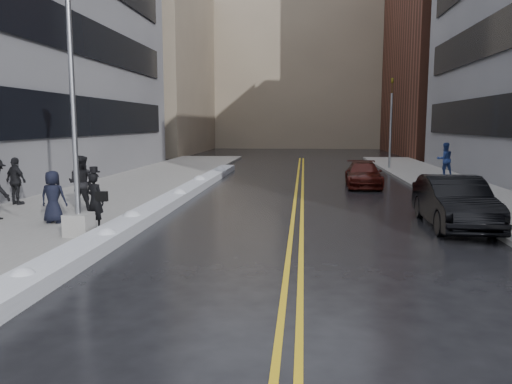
% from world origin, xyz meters
% --- Properties ---
extents(ground, '(160.00, 160.00, 0.00)m').
position_xyz_m(ground, '(0.00, 0.00, 0.00)').
color(ground, black).
rests_on(ground, ground).
extents(sidewalk_west, '(5.50, 50.00, 0.15)m').
position_xyz_m(sidewalk_west, '(-5.75, 10.00, 0.07)').
color(sidewalk_west, gray).
rests_on(sidewalk_west, ground).
extents(sidewalk_east, '(4.00, 50.00, 0.15)m').
position_xyz_m(sidewalk_east, '(10.00, 10.00, 0.07)').
color(sidewalk_east, gray).
rests_on(sidewalk_east, ground).
extents(lane_line_left, '(0.12, 50.00, 0.01)m').
position_xyz_m(lane_line_left, '(2.35, 10.00, 0.00)').
color(lane_line_left, gold).
rests_on(lane_line_left, ground).
extents(lane_line_right, '(0.12, 50.00, 0.01)m').
position_xyz_m(lane_line_right, '(2.65, 10.00, 0.00)').
color(lane_line_right, gold).
rests_on(lane_line_right, ground).
extents(snow_ridge, '(0.90, 30.00, 0.34)m').
position_xyz_m(snow_ridge, '(-2.45, 8.00, 0.17)').
color(snow_ridge, silver).
rests_on(snow_ridge, ground).
extents(building_west_far, '(14.00, 22.00, 18.00)m').
position_xyz_m(building_west_far, '(-15.50, 44.00, 9.00)').
color(building_west_far, gray).
rests_on(building_west_far, ground).
extents(building_east_far, '(14.00, 20.00, 28.00)m').
position_xyz_m(building_east_far, '(19.00, 42.00, 14.00)').
color(building_east_far, '#562D21').
rests_on(building_east_far, ground).
extents(building_far, '(36.00, 16.00, 22.00)m').
position_xyz_m(building_far, '(2.00, 60.00, 11.00)').
color(building_far, gray).
rests_on(building_far, ground).
extents(lamppost, '(0.65, 0.65, 7.62)m').
position_xyz_m(lamppost, '(-3.30, 2.00, 2.53)').
color(lamppost, gray).
rests_on(lamppost, sidewalk_west).
extents(fire_hydrant, '(0.26, 0.26, 0.73)m').
position_xyz_m(fire_hydrant, '(9.00, 10.00, 0.55)').
color(fire_hydrant, maroon).
rests_on(fire_hydrant, sidewalk_east).
extents(traffic_signal, '(0.16, 0.20, 6.00)m').
position_xyz_m(traffic_signal, '(8.50, 24.00, 3.40)').
color(traffic_signal, gray).
rests_on(traffic_signal, sidewalk_east).
extents(pedestrian_fedora, '(0.69, 0.57, 1.62)m').
position_xyz_m(pedestrian_fedora, '(-3.20, 2.87, 0.96)').
color(pedestrian_fedora, black).
rests_on(pedestrian_fedora, sidewalk_west).
extents(pedestrian_b, '(0.94, 0.75, 1.89)m').
position_xyz_m(pedestrian_b, '(-4.99, 5.89, 1.10)').
color(pedestrian_b, black).
rests_on(pedestrian_b, sidewalk_west).
extents(pedestrian_c, '(0.78, 0.52, 1.59)m').
position_xyz_m(pedestrian_c, '(-4.82, 3.59, 0.94)').
color(pedestrian_c, black).
rests_on(pedestrian_c, sidewalk_west).
extents(pedestrian_d, '(1.11, 0.81, 1.76)m').
position_xyz_m(pedestrian_d, '(-7.89, 6.76, 1.03)').
color(pedestrian_d, black).
rests_on(pedestrian_d, sidewalk_west).
extents(pedestrian_east, '(1.03, 0.86, 1.90)m').
position_xyz_m(pedestrian_east, '(10.75, 18.87, 1.10)').
color(pedestrian_east, navy).
rests_on(pedestrian_east, sidewalk_east).
extents(car_black, '(1.70, 4.71, 1.55)m').
position_xyz_m(car_black, '(7.25, 4.84, 0.77)').
color(car_black, black).
rests_on(car_black, ground).
extents(car_maroon, '(1.90, 4.29, 1.23)m').
position_xyz_m(car_maroon, '(5.66, 14.55, 0.61)').
color(car_maroon, '#370C08').
rests_on(car_maroon, ground).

